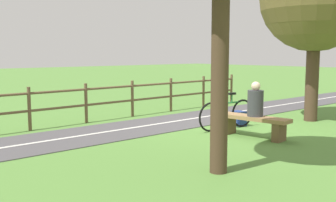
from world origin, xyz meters
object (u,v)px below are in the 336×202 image
at_px(bench, 253,123).
at_px(backpack, 239,119).
at_px(bicycle, 227,114).
at_px(person_seated, 255,102).

distance_m(bench, backpack, 1.35).
bearing_deg(bicycle, backpack, -163.89).
height_order(bench, backpack, bench).
height_order(bench, person_seated, person_seated).
bearing_deg(person_seated, bicycle, -21.81).
bearing_deg(person_seated, bench, 0.00).
bearing_deg(bench, person_seated, -180.00).
xyz_separation_m(bench, bicycle, (0.94, -0.28, 0.05)).
bearing_deg(bicycle, bench, 80.48).
bearing_deg(bench, backpack, -45.61).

